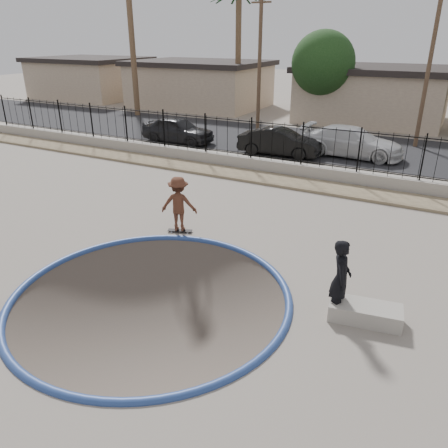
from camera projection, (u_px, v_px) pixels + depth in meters
ground at (309, 189)px, 21.85m from camera, size 120.00×120.00×2.20m
bowl_pit at (151, 297)px, 10.89m from camera, size 6.84×6.84×1.80m
coping_ring at (151, 297)px, 10.89m from camera, size 7.04×7.04×0.20m
rock_strip at (292, 182)px, 19.13m from camera, size 42.00×1.60×0.11m
retaining_wall at (300, 171)px, 19.92m from camera, size 42.00×0.45×0.60m
fence at (302, 145)px, 19.44m from camera, size 40.00×0.04×1.80m
street at (338, 146)px, 25.45m from camera, size 90.00×8.00×0.04m
house_west_far at (90, 77)px, 44.41m from camera, size 10.60×8.60×3.90m
house_west at (200, 84)px, 38.81m from camera, size 11.60×8.60×3.90m
house_center at (373, 93)px, 32.36m from camera, size 10.60×8.60×3.90m
palm_left at (129, 5)px, 32.02m from camera, size 2.30×2.30×11.30m
palm_mid at (239, 24)px, 32.75m from camera, size 2.30×2.30×9.30m
utility_pole_left at (260, 57)px, 27.78m from camera, size 1.70×0.24×9.00m
utility_pole_mid at (431, 56)px, 23.37m from camera, size 1.70×0.24×9.50m
street_tree_left at (323, 63)px, 29.93m from camera, size 4.32×4.32×6.36m
skater at (179, 207)px, 14.10m from camera, size 1.33×1.04×1.80m
skateboard at (180, 230)px, 14.44m from camera, size 0.82×0.48×0.07m
videographer at (341, 278)px, 9.88m from camera, size 0.60×0.77×1.89m
concrete_ledge at (365, 313)px, 9.93m from camera, size 1.69×0.94×0.40m
car_a at (178, 130)px, 25.99m from camera, size 4.42×1.82×1.50m
car_b at (280, 142)px, 23.21m from camera, size 4.47×1.87×1.44m
car_c at (352, 142)px, 23.00m from camera, size 5.37×2.31×1.54m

